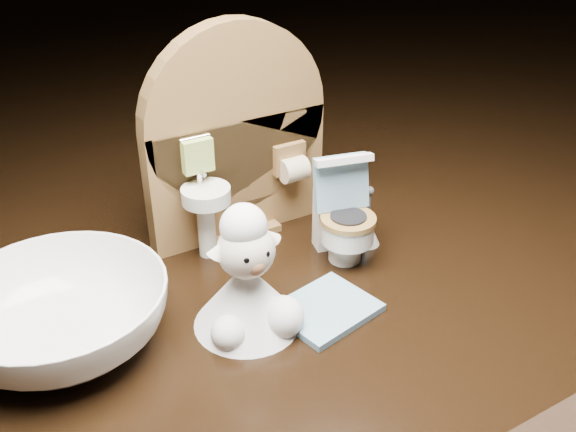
# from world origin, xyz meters

# --- Properties ---
(backdrop_panel) EXTENTS (0.13, 0.05, 0.15)m
(backdrop_panel) POSITION_xyz_m (-0.00, 0.06, 0.07)
(backdrop_panel) COLOR brown
(backdrop_panel) RESTS_ON ground
(toy_toilet) EXTENTS (0.04, 0.05, 0.07)m
(toy_toilet) POSITION_xyz_m (0.05, 0.00, 0.03)
(toy_toilet) COLOR white
(toy_toilet) RESTS_ON ground
(bath_mat) EXTENTS (0.06, 0.06, 0.00)m
(bath_mat) POSITION_xyz_m (0.00, -0.05, 0.00)
(bath_mat) COLOR #739DB8
(bath_mat) RESTS_ON ground
(toilet_brush) EXTENTS (0.02, 0.02, 0.04)m
(toilet_brush) POSITION_xyz_m (0.07, 0.00, 0.01)
(toilet_brush) COLOR white
(toilet_brush) RESTS_ON ground
(plush_lamb) EXTENTS (0.06, 0.06, 0.08)m
(plush_lamb) POSITION_xyz_m (-0.04, -0.03, 0.03)
(plush_lamb) COLOR white
(plush_lamb) RESTS_ON ground
(ceramic_bowl) EXTENTS (0.15, 0.15, 0.04)m
(ceramic_bowl) POSITION_xyz_m (-0.14, 0.01, 0.02)
(ceramic_bowl) COLOR white
(ceramic_bowl) RESTS_ON ground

